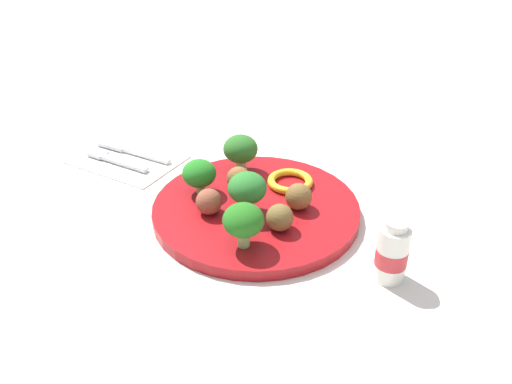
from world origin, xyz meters
The scene contains 15 objects.
ground_plane centered at (0.00, 0.00, 0.00)m, with size 4.00×4.00×0.00m, color silver.
plate centered at (0.00, 0.00, 0.01)m, with size 0.28×0.28×0.02m, color maroon.
broccoli_floret_front_left centered at (0.08, 0.01, 0.05)m, with size 0.05×0.05×0.05m.
broccoli_floret_mid_right centered at (0.07, -0.07, 0.05)m, with size 0.05×0.05×0.06m.
broccoli_floret_center centered at (0.00, 0.02, 0.05)m, with size 0.05×0.05×0.06m.
broccoli_floret_back_left centered at (-0.04, 0.08, 0.05)m, with size 0.05×0.05×0.06m.
meatball_mid_left centered at (-0.05, -0.02, 0.03)m, with size 0.04×0.04×0.04m, color brown.
meatball_front_right centered at (0.04, 0.05, 0.03)m, with size 0.03×0.03×0.03m, color brown.
meatball_far_rim centered at (0.04, -0.02, 0.03)m, with size 0.03×0.03×0.03m, color brown.
meatball_mid_right centered at (-0.06, 0.03, 0.03)m, with size 0.03×0.03×0.03m, color brown.
pepper_ring_front_left centered at (-0.01, -0.07, 0.02)m, with size 0.07×0.07×0.01m, color yellow.
napkin centered at (0.26, -0.02, 0.00)m, with size 0.17×0.12×0.01m, color white.
fork centered at (0.27, 0.00, 0.01)m, with size 0.12×0.02×0.01m.
knife centered at (0.27, -0.04, 0.01)m, with size 0.15×0.02×0.01m.
yogurt_bottle centered at (-0.20, 0.03, 0.04)m, with size 0.04×0.04×0.08m.
Camera 1 is at (-0.33, 0.52, 0.41)m, focal length 38.01 mm.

